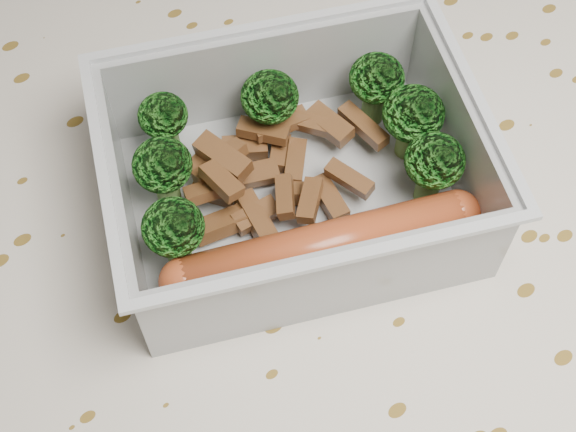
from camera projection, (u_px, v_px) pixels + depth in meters
dining_table at (291, 322)px, 0.47m from camera, size 1.40×0.90×0.75m
tablecloth at (291, 284)px, 0.42m from camera, size 1.46×0.96×0.19m
lunch_container at (295, 181)px, 0.39m from camera, size 0.21×0.19×0.06m
broccoli_florets at (296, 139)px, 0.39m from camera, size 0.16×0.12×0.04m
meat_pile at (270, 171)px, 0.40m from camera, size 0.11×0.07×0.03m
sausage at (324, 247)px, 0.37m from camera, size 0.15×0.06×0.02m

